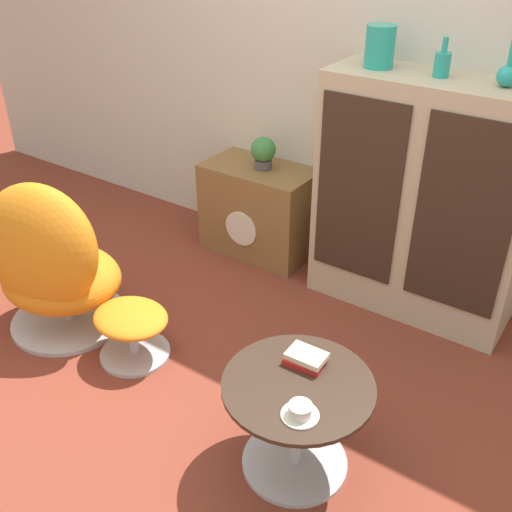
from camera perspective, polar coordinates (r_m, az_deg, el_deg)
The scene contains 13 objects.
ground_plane at distance 2.80m, azimuth -4.84°, elevation -12.37°, with size 12.00×12.00×0.00m, color brown.
wall_back at distance 3.27m, azimuth 10.32°, elevation 19.71°, with size 6.40×0.06×2.60m.
sideboard at distance 3.11m, azimuth 15.48°, elevation 5.06°, with size 1.04×0.40×1.23m.
tv_console at distance 3.65m, azimuth 0.29°, elevation 4.41°, with size 0.66×0.39×0.56m.
egg_chair at distance 3.08m, azimuth -18.90°, elevation -0.86°, with size 0.75×0.71×0.84m.
ottoman at distance 2.90m, azimuth -11.77°, elevation -6.43°, with size 0.37×0.34×0.27m.
coffee_table at distance 2.32m, azimuth 3.90°, elevation -15.01°, with size 0.56×0.56×0.42m.
vase_leftmost at distance 2.99m, azimuth 11.72°, elevation 18.96°, with size 0.14×0.14×0.19m.
vase_inner_left at distance 2.89m, azimuth 17.31°, elevation 17.10°, with size 0.07×0.07×0.17m.
vase_inner_right at distance 2.82m, azimuth 22.87°, elevation 15.71°, with size 0.09×0.09×0.20m.
potted_plant at distance 3.48m, azimuth 0.70°, elevation 9.90°, with size 0.14×0.14×0.19m.
teacup at distance 2.08m, azimuth 4.23°, elevation -14.55°, with size 0.13×0.13×0.05m.
book_stack at distance 2.27m, azimuth 4.75°, elevation -9.70°, with size 0.15×0.12×0.05m.
Camera 1 is at (1.33, -1.53, 1.93)m, focal length 42.00 mm.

